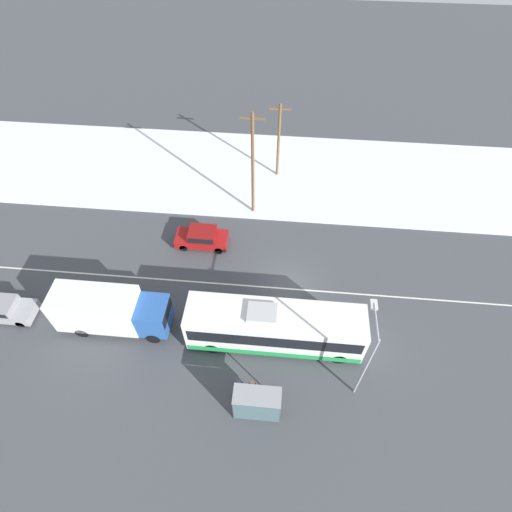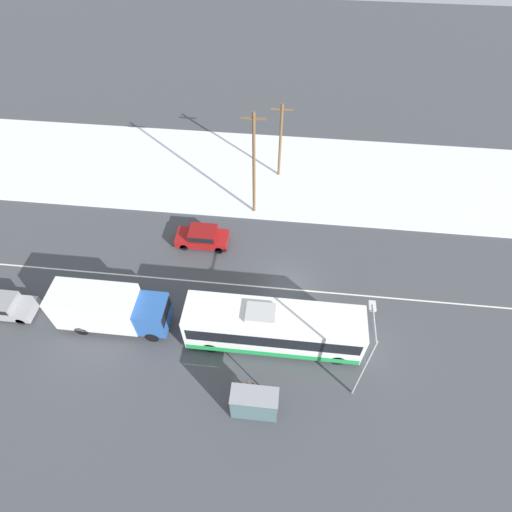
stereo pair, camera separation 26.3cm
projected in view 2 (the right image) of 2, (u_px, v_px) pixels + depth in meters
The scene contains 12 objects.
ground_plane at pixel (287, 289), 29.11m from camera, with size 120.00×120.00×0.00m, color #424449.
snow_lot at pixel (295, 175), 37.36m from camera, with size 80.00×12.25×0.12m.
lane_marking_center at pixel (287, 289), 29.11m from camera, with size 60.00×0.12×0.00m.
city_bus at pixel (274, 328), 25.17m from camera, with size 11.13×2.57×3.44m.
box_truck at pixel (109, 308), 25.94m from camera, with size 7.40×2.30×3.29m.
sedan_car at pixel (203, 236), 31.33m from camera, with size 4.07×1.80×1.52m.
parked_car_near_truck at pixel (2, 305), 27.29m from camera, with size 4.34×1.80×1.45m.
pedestrian_at_stop at pixel (250, 387), 23.29m from camera, with size 0.65×0.29×1.81m.
bus_shelter at pixel (254, 405), 22.08m from camera, with size 2.67×1.20×2.40m.
streetlamp at pixel (366, 353), 21.33m from camera, with size 0.36×2.53×6.55m.
utility_pole_roadside at pixel (254, 165), 30.58m from camera, with size 1.80×0.24×9.35m.
utility_pole_snowlot at pixel (280, 140), 34.53m from camera, with size 1.80×0.24×7.21m.
Camera 2 is at (-0.52, -16.89, 23.94)m, focal length 28.00 mm.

